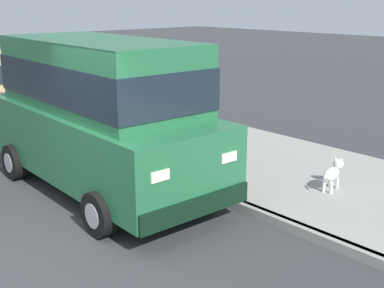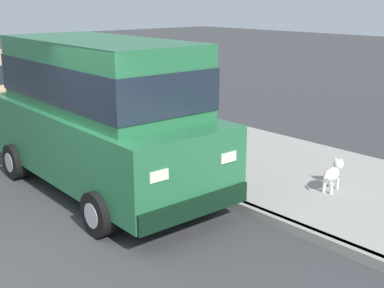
% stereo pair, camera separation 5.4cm
% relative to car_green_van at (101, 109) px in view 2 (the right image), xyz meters
% --- Properties ---
extents(ground_plane, '(80.00, 80.00, 0.00)m').
position_rel_car_green_van_xyz_m(ground_plane, '(-2.12, -1.41, -1.39)').
color(ground_plane, '#38383A').
extents(curb, '(0.16, 64.00, 0.14)m').
position_rel_car_green_van_xyz_m(curb, '(1.08, -1.41, -1.32)').
color(curb, gray).
rests_on(curb, ground).
extents(sidewalk, '(3.60, 64.00, 0.14)m').
position_rel_car_green_van_xyz_m(sidewalk, '(2.88, -1.41, -1.32)').
color(sidewalk, '#99968E').
rests_on(sidewalk, ground).
extents(car_green_van, '(2.24, 4.95, 2.52)m').
position_rel_car_green_van_xyz_m(car_green_van, '(0.00, 0.00, 0.00)').
color(car_green_van, '#23663D').
rests_on(car_green_van, ground).
extents(dog_white, '(0.75, 0.29, 0.49)m').
position_rel_car_green_van_xyz_m(dog_white, '(2.58, -2.78, -0.97)').
color(dog_white, white).
rests_on(dog_white, sidewalk).
extents(fire_hydrant, '(0.34, 0.24, 0.72)m').
position_rel_car_green_van_xyz_m(fire_hydrant, '(1.53, -0.44, -0.92)').
color(fire_hydrant, red).
rests_on(fire_hydrant, sidewalk).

